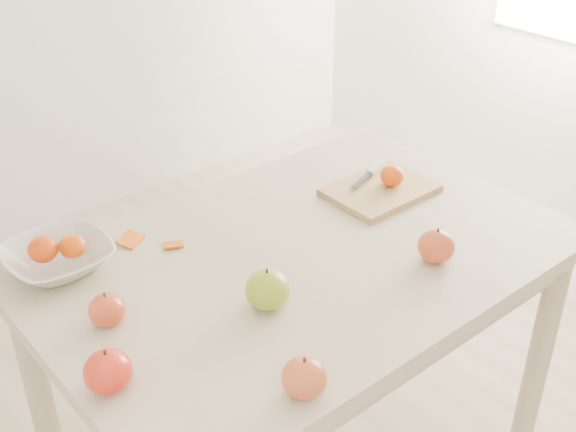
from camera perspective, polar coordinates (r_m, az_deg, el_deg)
table at (r=1.69m, az=1.09°, el=-5.60°), size 1.20×0.80×0.75m
cutting_board at (r=1.88m, az=7.30°, el=2.03°), size 0.27×0.20×0.02m
board_tangerine at (r=1.87m, az=8.22°, el=3.17°), size 0.06×0.06×0.05m
fruit_bowl at (r=1.64m, az=-17.70°, el=-3.17°), size 0.23×0.23×0.06m
bowl_tangerine_near at (r=1.62m, az=-18.79°, el=-2.50°), size 0.06×0.06×0.06m
bowl_tangerine_far at (r=1.62m, az=-16.67°, el=-2.30°), size 0.06×0.06×0.05m
orange_peel_a at (r=1.70m, az=-12.32°, el=-1.95°), size 0.07×0.07×0.01m
orange_peel_b at (r=1.67m, az=-9.04°, el=-2.31°), size 0.06×0.05×0.01m
paring_knife at (r=1.94m, az=6.77°, el=3.63°), size 0.17×0.07×0.01m
apple_green at (r=1.44m, az=-1.65°, el=-5.83°), size 0.09×0.09×0.08m
apple_red_d at (r=1.30m, az=-14.04°, el=-11.81°), size 0.09×0.09×0.08m
apple_red_c at (r=1.26m, az=1.28°, el=-12.65°), size 0.08×0.08×0.07m
apple_red_b at (r=1.45m, az=-14.13°, el=-7.22°), size 0.07×0.07×0.06m
apple_red_e at (r=1.62m, az=11.63°, el=-2.35°), size 0.08×0.08×0.07m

